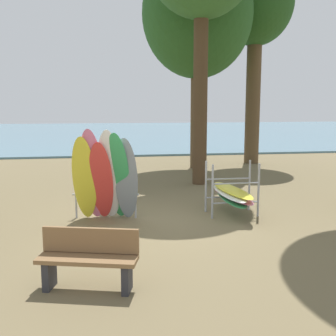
# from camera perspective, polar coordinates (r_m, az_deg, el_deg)

# --- Properties ---
(ground_plane) EXTENTS (80.00, 80.00, 0.00)m
(ground_plane) POSITION_cam_1_polar(r_m,az_deg,el_deg) (9.16, -1.33, -7.62)
(ground_plane) COLOR brown
(lake_water) EXTENTS (80.00, 36.00, 0.10)m
(lake_water) POSITION_cam_1_polar(r_m,az_deg,el_deg) (38.54, -7.43, 4.92)
(lake_water) COLOR slate
(lake_water) RESTS_ON ground
(tree_mid_behind) EXTENTS (3.20, 3.20, 8.74)m
(tree_mid_behind) POSITION_cam_1_polar(r_m,az_deg,el_deg) (19.12, 12.04, 20.92)
(tree_mid_behind) COLOR brown
(tree_mid_behind) RESTS_ON ground
(tree_far_right_back) EXTENTS (4.33, 4.33, 8.58)m
(tree_far_right_back) POSITION_cam_1_polar(r_m,az_deg,el_deg) (17.22, 4.06, 20.37)
(tree_far_right_back) COLOR brown
(tree_far_right_back) RESTS_ON ground
(leaning_board_pile) EXTENTS (1.53, 0.92, 2.10)m
(leaning_board_pile) POSITION_cam_1_polar(r_m,az_deg,el_deg) (9.20, -8.68, -1.37)
(leaning_board_pile) COLOR yellow
(leaning_board_pile) RESTS_ON ground
(board_storage_rack) EXTENTS (1.15, 2.13, 1.25)m
(board_storage_rack) POSITION_cam_1_polar(r_m,az_deg,el_deg) (9.90, 8.75, -3.52)
(board_storage_rack) COLOR #9EA0A5
(board_storage_rack) RESTS_ON ground
(park_bench) EXTENTS (1.46, 0.77, 0.85)m
(park_bench) POSITION_cam_1_polar(r_m,az_deg,el_deg) (6.04, -10.93, -12.07)
(park_bench) COLOR #2D2D33
(park_bench) RESTS_ON ground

